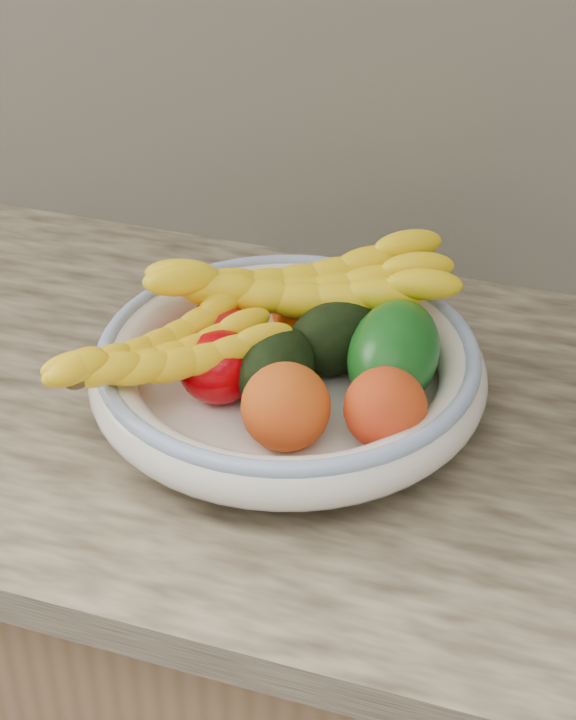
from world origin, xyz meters
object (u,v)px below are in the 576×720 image
Objects in this scene: green_mango at (394,354)px; banana_bunch_back at (300,294)px; fruit_bowl at (288,370)px; banana_bunch_front at (164,360)px.

green_mango and banana_bunch_back have the same top height.
fruit_bowl is at bearing -173.66° from green_mango.
banana_bunch_back is at bearing 148.12° from green_mango.
banana_bunch_back is 0.17m from banana_bunch_front.
banana_bunch_back reaches higher than fruit_bowl.
green_mango is at bearing -30.80° from banana_bunch_front.
green_mango is 0.13m from banana_bunch_back.
green_mango is 0.53× the size of banana_bunch_front.
banana_bunch_front is (-0.10, -0.07, 0.03)m from fruit_bowl.
green_mango is at bearing -51.99° from banana_bunch_back.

